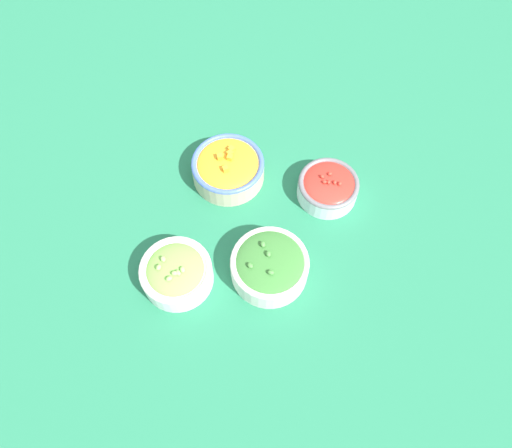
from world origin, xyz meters
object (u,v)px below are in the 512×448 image
bowl_cherry_tomatoes (328,187)px  bowl_squash (228,168)px  bowl_broccoli (270,265)px  bowl_lettuce (176,272)px

bowl_cherry_tomatoes → bowl_squash: (0.03, 0.23, 0.00)m
bowl_broccoli → bowl_cherry_tomatoes: size_ratio=1.18×
bowl_broccoli → bowl_cherry_tomatoes: bearing=-28.9°
bowl_cherry_tomatoes → bowl_lettuce: (-0.24, 0.30, 0.00)m
bowl_broccoli → bowl_squash: bowl_broccoli is taller
bowl_lettuce → bowl_cherry_tomatoes: bearing=-51.6°
bowl_squash → bowl_lettuce: (-0.26, 0.07, 0.00)m
bowl_cherry_tomatoes → bowl_lettuce: bearing=128.4°
bowl_broccoli → bowl_cherry_tomatoes: bowl_broccoli is taller
bowl_cherry_tomatoes → bowl_squash: size_ratio=0.82×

